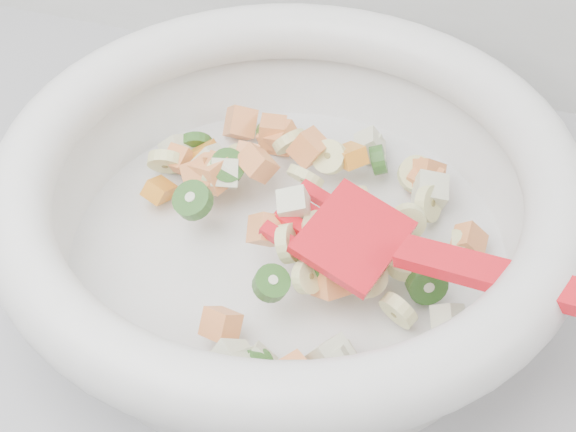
% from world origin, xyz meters
% --- Properties ---
extents(mixing_bowl, '(0.50, 0.39, 0.13)m').
position_xyz_m(mixing_bowl, '(-0.15, 1.48, 0.96)').
color(mixing_bowl, silver).
rests_on(mixing_bowl, counter).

